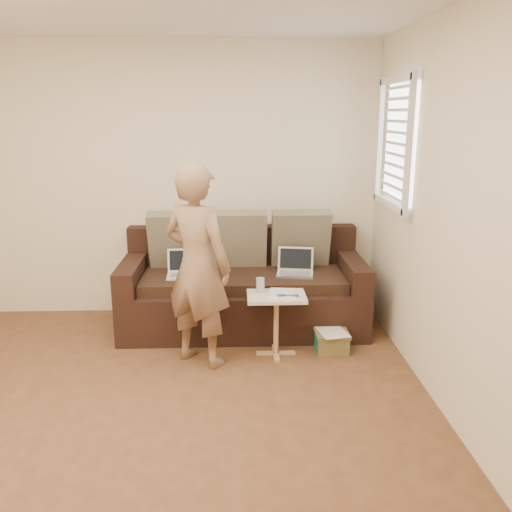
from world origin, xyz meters
name	(u,v)px	position (x,y,z in m)	size (l,w,h in m)	color
floor	(136,437)	(0.00, 0.00, 0.00)	(4.50, 4.50, 0.00)	#573320
wall_back	(169,182)	(0.00, 2.25, 1.30)	(4.00, 4.00, 0.00)	beige
wall_right	(475,229)	(2.00, 0.00, 1.30)	(4.50, 4.50, 0.00)	beige
window_blinds	(395,143)	(1.95, 1.50, 1.70)	(0.12, 0.88, 1.08)	white
sofa	(243,283)	(0.70, 1.77, 0.42)	(2.20, 0.95, 0.85)	black
pillow_left	(178,240)	(0.10, 1.97, 0.79)	(0.55, 0.14, 0.55)	#685F4D
pillow_mid	(237,240)	(0.65, 1.97, 0.79)	(0.55, 0.14, 0.55)	#6D644E
pillow_right	(301,239)	(1.25, 1.99, 0.79)	(0.55, 0.14, 0.55)	#685F4D
laptop_silver	(295,275)	(1.16, 1.69, 0.52)	(0.33, 0.24, 0.22)	#B7BABC
laptop_white	(185,277)	(0.17, 1.68, 0.52)	(0.32, 0.23, 0.23)	white
person	(198,266)	(0.33, 1.05, 0.80)	(0.58, 0.40, 1.60)	#826147
side_table	(276,325)	(0.96, 1.15, 0.26)	(0.47, 0.33, 0.52)	silver
drinking_glass	(260,285)	(0.83, 1.22, 0.58)	(0.07, 0.07, 0.12)	silver
scissors	(288,295)	(1.04, 1.11, 0.53)	(0.18, 0.10, 0.02)	silver
paper_on_table	(282,294)	(1.00, 1.17, 0.52)	(0.21, 0.30, 0.00)	white
striped_box	(331,341)	(1.43, 1.20, 0.09)	(0.28, 0.28, 0.18)	#C14F1D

